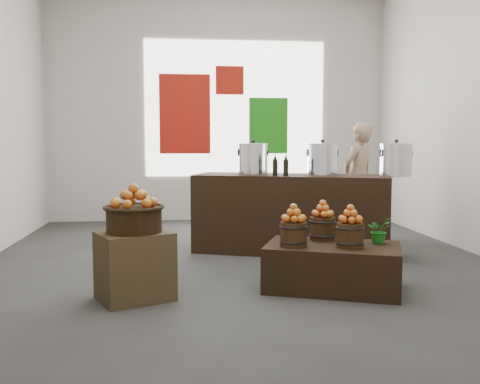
{
  "coord_description": "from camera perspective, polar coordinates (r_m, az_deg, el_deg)",
  "views": [
    {
      "loc": [
        -0.68,
        -6.14,
        1.4
      ],
      "look_at": [
        -0.05,
        -0.4,
        0.86
      ],
      "focal_mm": 40.0,
      "sensor_mm": 36.0,
      "label": 1
    }
  ],
  "objects": [
    {
      "name": "shopper",
      "position": [
        8.16,
        12.51,
        1.29
      ],
      "size": [
        0.74,
        0.69,
        1.69
      ],
      "primitive_type": "imported",
      "rotation": [
        0.0,
        0.0,
        3.76
      ],
      "color": "#987C5D",
      "rests_on": "ground"
    },
    {
      "name": "crate",
      "position": [
        4.89,
        -11.16,
        -7.75
      ],
      "size": [
        0.76,
        0.71,
        0.61
      ],
      "primitive_type": "cube",
      "rotation": [
        0.0,
        0.0,
        0.43
      ],
      "color": "brown",
      "rests_on": "ground"
    },
    {
      "name": "apple_bucket_front_right",
      "position": [
        5.06,
        11.66,
        -4.54
      ],
      "size": [
        0.25,
        0.25,
        0.23
      ],
      "primitive_type": "cylinder",
      "color": "#36230E",
      "rests_on": "display_table"
    },
    {
      "name": "deco_red_left",
      "position": [
        9.62,
        -5.9,
        8.27
      ],
      "size": [
        0.9,
        0.04,
        1.4
      ],
      "primitive_type": "cube",
      "color": "#A4180C",
      "rests_on": "back_wall"
    },
    {
      "name": "stock_pot_right",
      "position": [
        6.71,
        16.3,
        3.21
      ],
      "size": [
        0.37,
        0.37,
        0.37
      ],
      "primitive_type": "cylinder",
      "color": "silver",
      "rests_on": "counter"
    },
    {
      "name": "apple_bucket_front_left",
      "position": [
        5.04,
        5.72,
        -4.5
      ],
      "size": [
        0.25,
        0.25,
        0.23
      ],
      "primitive_type": "cylinder",
      "color": "#36230E",
      "rests_on": "display_table"
    },
    {
      "name": "back_wall",
      "position": [
        9.68,
        -2.31,
        8.87
      ],
      "size": [
        6.0,
        0.04,
        4.0
      ],
      "primitive_type": "cube",
      "color": "beige",
      "rests_on": "ground"
    },
    {
      "name": "ground",
      "position": [
        6.33,
        0.01,
        -7.47
      ],
      "size": [
        7.0,
        7.0,
        0.0
      ],
      "primitive_type": "plane",
      "color": "#363634",
      "rests_on": "ground"
    },
    {
      "name": "counter",
      "position": [
        6.83,
        5.45,
        -2.33
      ],
      "size": [
        2.54,
        1.56,
        0.99
      ],
      "primitive_type": "cube",
      "rotation": [
        0.0,
        0.0,
        -0.35
      ],
      "color": "black",
      "rests_on": "ground"
    },
    {
      "name": "apples_in_bucket_front_left",
      "position": [
        5.01,
        5.74,
        -2.26
      ],
      "size": [
        0.19,
        0.19,
        0.17
      ],
      "primitive_type": null,
      "color": "maroon",
      "rests_on": "apple_bucket_front_left"
    },
    {
      "name": "stock_pot_left",
      "position": [
        6.86,
        1.39,
        3.46
      ],
      "size": [
        0.37,
        0.37,
        0.37
      ],
      "primitive_type": "cylinder",
      "color": "silver",
      "rests_on": "counter"
    },
    {
      "name": "deco_red_upper",
      "position": [
        9.71,
        -1.11,
        11.82
      ],
      "size": [
        0.5,
        0.04,
        0.5
      ],
      "primitive_type": "cube",
      "color": "#A4180C",
      "rests_on": "back_wall"
    },
    {
      "name": "herb_garnish_left",
      "position": [
        5.41,
        5.15,
        -3.66
      ],
      "size": [
        0.17,
        0.15,
        0.26
      ],
      "primitive_type": "imported",
      "rotation": [
        0.0,
        0.0,
        0.25
      ],
      "color": "#146316",
      "rests_on": "display_table"
    },
    {
      "name": "herb_garnish_right",
      "position": [
        5.34,
        14.6,
        -3.94
      ],
      "size": [
        0.29,
        0.28,
        0.26
      ],
      "primitive_type": "imported",
      "rotation": [
        0.0,
        0.0,
        0.4
      ],
      "color": "#146316",
      "rests_on": "display_table"
    },
    {
      "name": "apples_in_bucket_rear",
      "position": [
        5.38,
        8.83,
        -1.78
      ],
      "size": [
        0.19,
        0.19,
        0.17
      ],
      "primitive_type": null,
      "color": "maroon",
      "rests_on": "apple_bucket_rear"
    },
    {
      "name": "wicker_basket",
      "position": [
        4.82,
        -11.25,
        -2.93
      ],
      "size": [
        0.49,
        0.49,
        0.22
      ],
      "primitive_type": "cylinder",
      "color": "black",
      "rests_on": "crate"
    },
    {
      "name": "apple_bucket_rear",
      "position": [
        5.4,
        8.8,
        -3.87
      ],
      "size": [
        0.25,
        0.25,
        0.23
      ],
      "primitive_type": "cylinder",
      "color": "#36230E",
      "rests_on": "display_table"
    },
    {
      "name": "display_table",
      "position": [
        5.23,
        9.85,
        -7.88
      ],
      "size": [
        1.44,
        1.16,
        0.43
      ],
      "primitive_type": "cube",
      "rotation": [
        0.0,
        0.0,
        -0.37
      ],
      "color": "black",
      "rests_on": "ground"
    },
    {
      "name": "deco_green_right",
      "position": [
        9.74,
        3.04,
        7.07
      ],
      "size": [
        0.7,
        0.04,
        1.0
      ],
      "primitive_type": "cube",
      "color": "#1B7F13",
      "rests_on": "back_wall"
    },
    {
      "name": "back_opening",
      "position": [
        9.68,
        -0.51,
        8.87
      ],
      "size": [
        3.2,
        0.02,
        2.4
      ],
      "primitive_type": "cube",
      "color": "white",
      "rests_on": "back_wall"
    },
    {
      "name": "oil_cruets",
      "position": [
        6.53,
        5.2,
        2.91
      ],
      "size": [
        0.19,
        0.12,
        0.28
      ],
      "primitive_type": null,
      "rotation": [
        0.0,
        0.0,
        -0.35
      ],
      "color": "black",
      "rests_on": "counter"
    },
    {
      "name": "apples_in_bucket_front_right",
      "position": [
        5.03,
        11.7,
        -2.31
      ],
      "size": [
        0.19,
        0.19,
        0.17
      ],
      "primitive_type": null,
      "color": "maroon",
      "rests_on": "apple_bucket_front_right"
    },
    {
      "name": "stock_pot_center",
      "position": [
        6.73,
        8.77,
        3.37
      ],
      "size": [
        0.37,
        0.37,
        0.37
      ],
      "primitive_type": "cylinder",
      "color": "silver",
      "rests_on": "counter"
    },
    {
      "name": "apples_in_basket",
      "position": [
        4.79,
        -11.3,
        -0.41
      ],
      "size": [
        0.38,
        0.38,
        0.2
      ],
      "primitive_type": null,
      "color": "maroon",
      "rests_on": "wicker_basket"
    }
  ]
}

